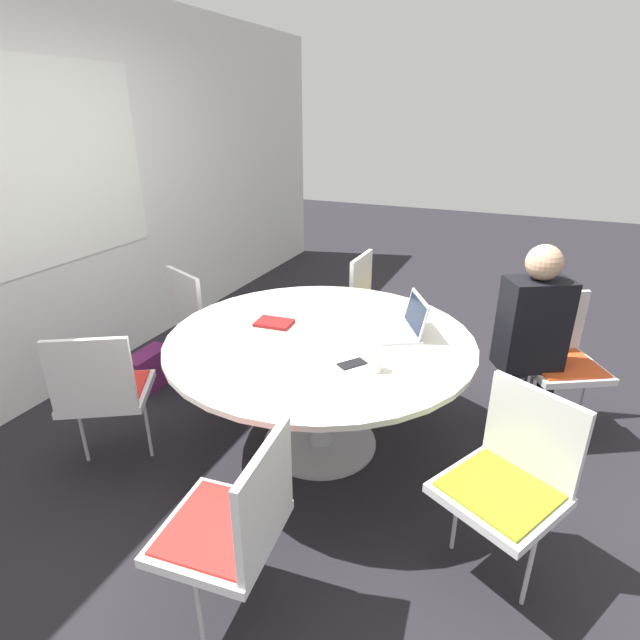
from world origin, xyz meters
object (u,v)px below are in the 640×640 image
object	(u,v)px
chair_5	(510,474)
coffee_cup	(375,362)
handbag	(149,370)
cell_phone	(352,364)
chair_2	(203,314)
person_0	(533,330)
chair_0	(559,352)
chair_4	(235,521)
chair_1	(376,301)
chair_3	(102,388)
spiral_notebook	(274,323)
laptop	(404,324)

from	to	relation	value
chair_5	coffee_cup	xyz separation A→B (m)	(0.26, 0.67, 0.25)
handbag	cell_phone	bearing A→B (deg)	-102.11
chair_2	person_0	size ratio (longest dim) A/B	0.71
chair_0	person_0	world-z (taller)	person_0
chair_4	chair_5	xyz separation A→B (m)	(0.66, -0.90, 0.00)
chair_1	chair_3	bearing A→B (deg)	-25.93
chair_1	handbag	bearing A→B (deg)	-50.82
chair_5	spiral_notebook	size ratio (longest dim) A/B	3.91
chair_4	handbag	xyz separation A→B (m)	(1.30, 1.58, -0.38)
chair_1	person_0	world-z (taller)	person_0
chair_2	coffee_cup	world-z (taller)	chair_2
person_0	coffee_cup	distance (m)	1.10
chair_0	handbag	xyz separation A→B (m)	(-0.66, 2.67, -0.38)
chair_5	coffee_cup	size ratio (longest dim) A/B	9.38
chair_3	spiral_notebook	world-z (taller)	chair_3
person_0	coffee_cup	size ratio (longest dim) A/B	13.18
chair_0	person_0	size ratio (longest dim) A/B	0.71
chair_2	person_0	bearing A→B (deg)	28.54
chair_2	person_0	xyz separation A→B (m)	(0.17, -2.20, 0.19)
coffee_cup	cell_phone	bearing A→B (deg)	83.45
chair_1	chair_4	xyz separation A→B (m)	(-2.36, -0.21, 0.00)
person_0	laptop	xyz separation A→B (m)	(-0.36, 0.68, 0.06)
person_0	laptop	world-z (taller)	person_0
chair_0	coffee_cup	world-z (taller)	chair_0
coffee_cup	cell_phone	size ratio (longest dim) A/B	0.60
coffee_cup	handbag	xyz separation A→B (m)	(0.38, 1.81, -0.63)
chair_5	handbag	distance (m)	2.59
chair_5	coffee_cup	distance (m)	0.76
chair_1	chair_2	bearing A→B (deg)	-53.03
chair_5	coffee_cup	world-z (taller)	chair_5
spiral_notebook	laptop	bearing A→B (deg)	-75.86
coffee_cup	spiral_notebook	bearing A→B (deg)	67.08
chair_1	chair_0	bearing A→B (deg)	74.26
laptop	spiral_notebook	xyz separation A→B (m)	(-0.18, 0.73, -0.04)
chair_3	laptop	size ratio (longest dim) A/B	2.18
chair_3	coffee_cup	size ratio (longest dim) A/B	9.38
chair_3	chair_5	distance (m)	2.06
cell_phone	laptop	bearing A→B (deg)	-16.43
chair_0	chair_5	world-z (taller)	same
chair_1	chair_5	size ratio (longest dim) A/B	1.00
chair_2	laptop	distance (m)	1.56
chair_5	laptop	size ratio (longest dim) A/B	2.18
chair_0	cell_phone	xyz separation A→B (m)	(-1.02, 0.99, 0.21)
chair_0	laptop	world-z (taller)	laptop
chair_1	handbag	world-z (taller)	chair_1
chair_0	laptop	bearing A→B (deg)	3.84
handbag	coffee_cup	bearing A→B (deg)	-101.74
chair_3	chair_4	distance (m)	1.27
chair_0	chair_1	world-z (taller)	same
chair_2	handbag	distance (m)	0.57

